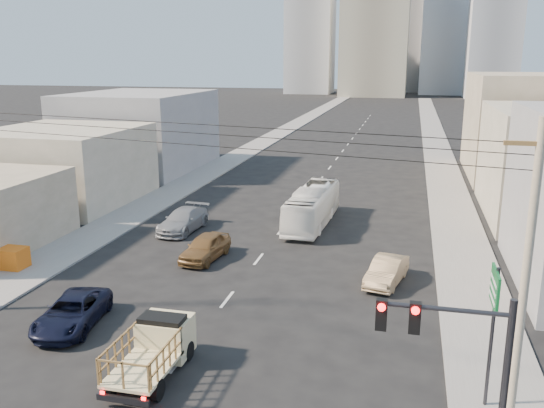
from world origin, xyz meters
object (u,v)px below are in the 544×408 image
at_px(navy_pickup, 72,312).
at_px(sedan_brown, 205,247).
at_px(crate_stack, 10,258).
at_px(utility_pole, 524,294).
at_px(sedan_grey, 183,220).
at_px(green_sign, 494,304).
at_px(sedan_tan, 387,271).
at_px(flatbed_pickup, 153,346).
at_px(city_bus, 312,206).
at_px(traffic_signal, 461,369).

xyz_separation_m(navy_pickup, sedan_brown, (2.67, 9.62, 0.07)).
bearing_deg(crate_stack, utility_pole, -22.47).
bearing_deg(sedan_grey, green_sign, -39.71).
height_order(navy_pickup, sedan_tan, sedan_tan).
relative_size(flatbed_pickup, navy_pickup, 0.92).
relative_size(city_bus, utility_pole, 0.95).
height_order(utility_pole, crate_stack, utility_pole).
xyz_separation_m(flatbed_pickup, city_bus, (2.38, 21.01, 0.23)).
xyz_separation_m(sedan_brown, sedan_grey, (-3.45, 5.08, 0.00)).
relative_size(sedan_tan, utility_pole, 0.41).
height_order(navy_pickup, utility_pole, utility_pole).
bearing_deg(sedan_brown, sedan_grey, 130.22).
height_order(flatbed_pickup, sedan_tan, flatbed_pickup).
relative_size(sedan_brown, sedan_tan, 1.05).
bearing_deg(traffic_signal, sedan_tan, 98.53).
distance_m(flatbed_pickup, utility_pole, 12.87).
bearing_deg(navy_pickup, utility_pole, -24.00).
xyz_separation_m(navy_pickup, crate_stack, (-7.31, 5.48, 0.03)).
relative_size(sedan_brown, green_sign, 0.86).
distance_m(utility_pole, crate_stack, 26.89).
distance_m(sedan_grey, utility_pole, 26.79).
bearing_deg(utility_pole, traffic_signal, -124.61).
bearing_deg(green_sign, sedan_grey, 136.28).
bearing_deg(utility_pole, green_sign, 97.67).
bearing_deg(navy_pickup, traffic_signal, -33.70).
xyz_separation_m(sedan_brown, green_sign, (14.18, -11.78, 3.01)).
xyz_separation_m(sedan_tan, crate_stack, (-20.45, -2.83, 0.01)).
bearing_deg(green_sign, utility_pole, -82.33).
height_order(sedan_grey, traffic_signal, traffic_signal).
height_order(sedan_brown, traffic_signal, traffic_signal).
distance_m(city_bus, sedan_tan, 11.47).
relative_size(navy_pickup, crate_stack, 2.65).
xyz_separation_m(green_sign, crate_stack, (-24.16, 7.63, -3.05)).
height_order(traffic_signal, green_sign, traffic_signal).
relative_size(navy_pickup, sedan_tan, 1.16).
bearing_deg(traffic_signal, utility_pole, 55.39).
bearing_deg(sedan_brown, flatbed_pickup, -72.68).
height_order(city_bus, sedan_grey, city_bus).
bearing_deg(city_bus, utility_pole, -64.68).
height_order(navy_pickup, city_bus, city_bus).
xyz_separation_m(sedan_brown, sedan_tan, (10.47, -1.32, -0.06)).
bearing_deg(utility_pole, sedan_grey, 132.87).
distance_m(sedan_grey, green_sign, 24.58).
relative_size(flatbed_pickup, sedan_brown, 1.02).
bearing_deg(sedan_grey, city_bus, 27.31).
relative_size(flatbed_pickup, traffic_signal, 0.73).
height_order(sedan_tan, traffic_signal, traffic_signal).
distance_m(city_bus, utility_pole, 25.19).
bearing_deg(green_sign, crate_stack, 162.47).
height_order(city_bus, traffic_signal, traffic_signal).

